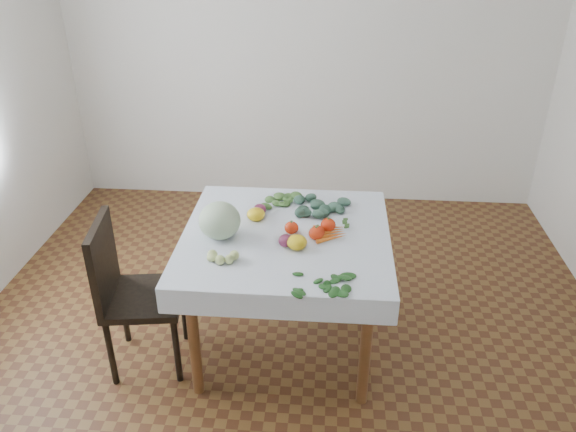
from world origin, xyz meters
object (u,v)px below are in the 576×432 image
at_px(chair, 127,286).
at_px(cabbage, 220,221).
at_px(heirloom_back, 256,214).
at_px(table, 286,249).
at_px(carrot_bunch, 329,233).

bearing_deg(chair, cabbage, 18.61).
xyz_separation_m(chair, cabbage, (0.50, 0.17, 0.34)).
relative_size(chair, heirloom_back, 8.73).
height_order(table, heirloom_back, heirloom_back).
bearing_deg(cabbage, heirloom_back, 50.92).
height_order(heirloom_back, carrot_bunch, heirloom_back).
relative_size(table, cabbage, 4.48).
distance_m(chair, cabbage, 0.62).
bearing_deg(heirloom_back, table, -37.30).
height_order(table, chair, chair).
bearing_deg(carrot_bunch, heirloom_back, 162.07).
height_order(cabbage, heirloom_back, cabbage).
distance_m(table, heirloom_back, 0.27).
distance_m(cabbage, carrot_bunch, 0.59).
bearing_deg(cabbage, table, 10.55).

